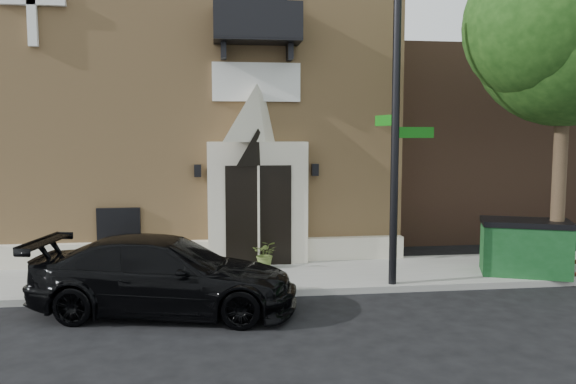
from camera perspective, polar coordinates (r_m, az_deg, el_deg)
name	(u,v)px	position (r m, az deg, el deg)	size (l,w,h in m)	color
ground	(313,296)	(12.56, 2.54, -10.50)	(120.00, 120.00, 0.00)	black
sidewalk	(342,274)	(14.15, 5.51, -8.33)	(42.00, 3.00, 0.15)	gray
church	(188,103)	(19.88, -10.08, 8.92)	(12.20, 11.01, 9.30)	tan
neighbour_building	(570,143)	(25.19, 26.72, 4.46)	(18.00, 8.00, 6.40)	brown
street_tree_left	(570,33)	(14.85, 26.74, 14.27)	(4.97, 4.38, 7.77)	#38281C
black_sedan	(165,275)	(11.51, -12.35, -8.24)	(2.12, 5.22, 1.52)	black
street_sign	(395,137)	(12.76, 10.86, 5.55)	(1.15, 1.05, 6.64)	black
dumpster	(525,247)	(14.83, 22.93, -5.14)	(2.32, 1.83, 1.33)	#103C18
planter	(266,254)	(14.40, -2.29, -6.30)	(0.64, 0.55, 0.71)	#5B6F31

